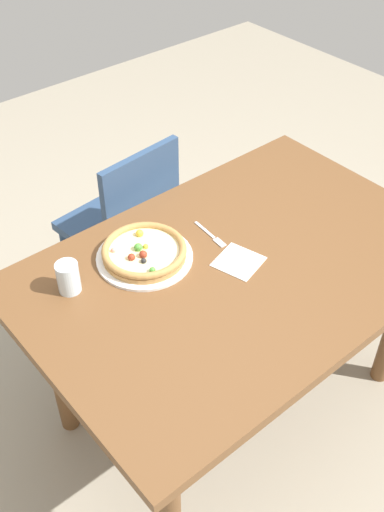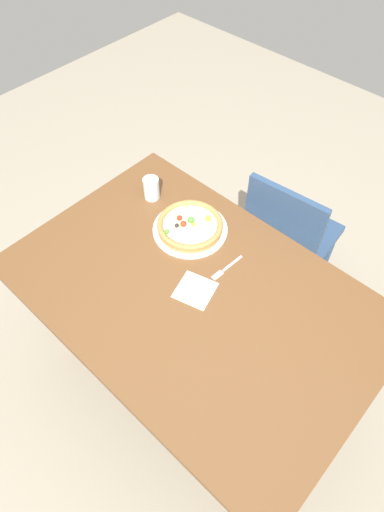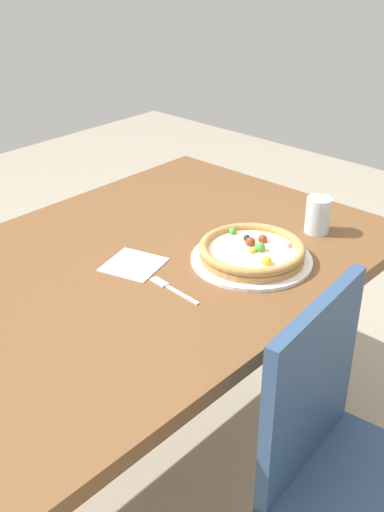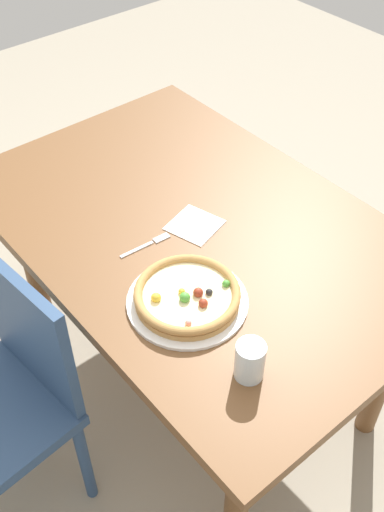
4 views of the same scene
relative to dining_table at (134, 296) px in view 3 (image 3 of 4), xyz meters
name	(u,v)px [view 3 (image 3 of 4)]	position (x,y,z in m)	size (l,w,h in m)	color
ground_plane	(143,469)	(0.00, 0.00, -0.66)	(6.00, 6.00, 0.00)	#9E937F
dining_table	(134,296)	(0.00, 0.00, 0.00)	(1.44, 0.95, 0.76)	brown
chair_near	(352,475)	(-0.01, -0.69, -0.16)	(0.44, 0.44, 0.89)	navy
plate	(251,259)	(0.23, -0.22, 0.10)	(0.32, 0.32, 0.01)	white
pizza	(252,251)	(0.23, -0.22, 0.13)	(0.28, 0.28, 0.05)	#B78447
fork	(171,288)	(-0.02, -0.16, 0.10)	(0.03, 0.17, 0.00)	silver
drinking_glass	(318,215)	(0.49, -0.25, 0.15)	(0.07, 0.07, 0.10)	silver
napkin	(134,264)	(0.00, -0.01, 0.10)	(0.14, 0.14, 0.00)	white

